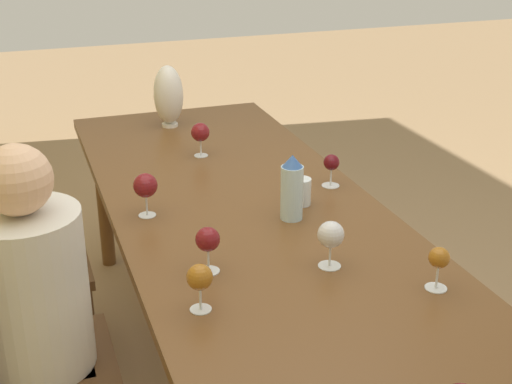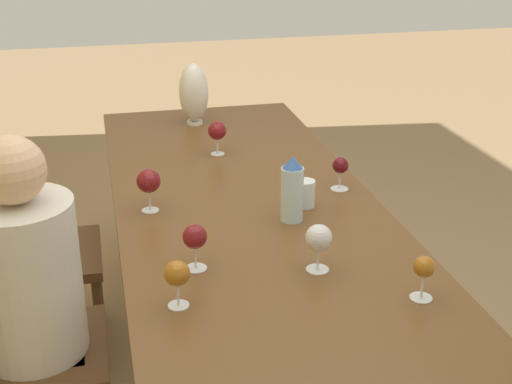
{
  "view_description": "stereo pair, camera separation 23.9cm",
  "coord_description": "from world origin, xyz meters",
  "px_view_note": "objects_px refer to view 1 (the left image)",
  "views": [
    {
      "loc": [
        -2.14,
        0.73,
        1.8
      ],
      "look_at": [
        -0.06,
        0.0,
        0.86
      ],
      "focal_mm": 50.0,
      "sensor_mm": 36.0,
      "label": 1
    },
    {
      "loc": [
        -2.21,
        0.5,
        1.8
      ],
      "look_at": [
        -0.06,
        0.0,
        0.86
      ],
      "focal_mm": 50.0,
      "sensor_mm": 36.0,
      "label": 2
    }
  ],
  "objects_px": {
    "wine_glass_0": "(331,164)",
    "wine_glass_3": "(208,240)",
    "vase": "(168,95)",
    "wine_glass_2": "(331,235)",
    "wine_glass_1": "(145,186)",
    "wine_glass_7": "(200,133)",
    "person_near": "(40,315)",
    "water_tumbler": "(301,192)",
    "chair_near": "(16,357)",
    "water_bottle": "(292,188)",
    "wine_glass_6": "(439,259)",
    "chair_far": "(10,258)",
    "wine_glass_5": "(200,278)"
  },
  "relations": [
    {
      "from": "vase",
      "to": "wine_glass_6",
      "type": "relative_size",
      "value": 2.28
    },
    {
      "from": "vase",
      "to": "chair_near",
      "type": "relative_size",
      "value": 0.32
    },
    {
      "from": "water_tumbler",
      "to": "wine_glass_3",
      "type": "relative_size",
      "value": 0.68
    },
    {
      "from": "vase",
      "to": "wine_glass_2",
      "type": "height_order",
      "value": "vase"
    },
    {
      "from": "wine_glass_1",
      "to": "wine_glass_7",
      "type": "relative_size",
      "value": 1.07
    },
    {
      "from": "wine_glass_3",
      "to": "wine_glass_7",
      "type": "distance_m",
      "value": 1.0
    },
    {
      "from": "wine_glass_3",
      "to": "wine_glass_7",
      "type": "bearing_deg",
      "value": -13.89
    },
    {
      "from": "wine_glass_0",
      "to": "wine_glass_5",
      "type": "xyz_separation_m",
      "value": [
        -0.68,
        0.69,
        0.01
      ]
    },
    {
      "from": "wine_glass_3",
      "to": "wine_glass_6",
      "type": "distance_m",
      "value": 0.65
    },
    {
      "from": "wine_glass_6",
      "to": "chair_near",
      "type": "relative_size",
      "value": 0.14
    },
    {
      "from": "chair_near",
      "to": "person_near",
      "type": "xyz_separation_m",
      "value": [
        0.0,
        -0.09,
        0.13
      ]
    },
    {
      "from": "chair_near",
      "to": "vase",
      "type": "bearing_deg",
      "value": -31.5
    },
    {
      "from": "vase",
      "to": "wine_glass_3",
      "type": "distance_m",
      "value": 1.43
    },
    {
      "from": "water_tumbler",
      "to": "person_near",
      "type": "distance_m",
      "value": 0.97
    },
    {
      "from": "wine_glass_5",
      "to": "chair_far",
      "type": "relative_size",
      "value": 0.15
    },
    {
      "from": "wine_glass_2",
      "to": "wine_glass_7",
      "type": "distance_m",
      "value": 1.06
    },
    {
      "from": "wine_glass_1",
      "to": "chair_near",
      "type": "bearing_deg",
      "value": 122.28
    },
    {
      "from": "vase",
      "to": "wine_glass_5",
      "type": "distance_m",
      "value": 1.64
    },
    {
      "from": "wine_glass_7",
      "to": "chair_near",
      "type": "relative_size",
      "value": 0.16
    },
    {
      "from": "water_bottle",
      "to": "chair_far",
      "type": "distance_m",
      "value": 1.15
    },
    {
      "from": "water_tumbler",
      "to": "chair_far",
      "type": "relative_size",
      "value": 0.11
    },
    {
      "from": "wine_glass_1",
      "to": "wine_glass_2",
      "type": "relative_size",
      "value": 1.06
    },
    {
      "from": "wine_glass_1",
      "to": "wine_glass_6",
      "type": "height_order",
      "value": "wine_glass_1"
    },
    {
      "from": "water_tumbler",
      "to": "chair_near",
      "type": "height_order",
      "value": "chair_near"
    },
    {
      "from": "vase",
      "to": "wine_glass_1",
      "type": "distance_m",
      "value": 1.02
    },
    {
      "from": "water_bottle",
      "to": "wine_glass_7",
      "type": "relative_size",
      "value": 1.59
    },
    {
      "from": "water_tumbler",
      "to": "chair_far",
      "type": "height_order",
      "value": "chair_far"
    },
    {
      "from": "wine_glass_2",
      "to": "wine_glass_6",
      "type": "height_order",
      "value": "wine_glass_2"
    },
    {
      "from": "water_bottle",
      "to": "chair_far",
      "type": "relative_size",
      "value": 0.25
    },
    {
      "from": "water_tumbler",
      "to": "wine_glass_7",
      "type": "bearing_deg",
      "value": 18.73
    },
    {
      "from": "wine_glass_6",
      "to": "chair_near",
      "type": "height_order",
      "value": "chair_near"
    },
    {
      "from": "wine_glass_3",
      "to": "wine_glass_6",
      "type": "relative_size",
      "value": 1.11
    },
    {
      "from": "water_bottle",
      "to": "wine_glass_1",
      "type": "relative_size",
      "value": 1.49
    },
    {
      "from": "wine_glass_1",
      "to": "wine_glass_7",
      "type": "height_order",
      "value": "wine_glass_1"
    },
    {
      "from": "water_tumbler",
      "to": "vase",
      "type": "height_order",
      "value": "vase"
    },
    {
      "from": "wine_glass_0",
      "to": "wine_glass_3",
      "type": "height_order",
      "value": "wine_glass_3"
    },
    {
      "from": "wine_glass_0",
      "to": "wine_glass_1",
      "type": "distance_m",
      "value": 0.71
    },
    {
      "from": "vase",
      "to": "wine_glass_6",
      "type": "distance_m",
      "value": 1.76
    },
    {
      "from": "wine_glass_5",
      "to": "wine_glass_7",
      "type": "relative_size",
      "value": 0.94
    },
    {
      "from": "wine_glass_3",
      "to": "water_bottle",
      "type": "bearing_deg",
      "value": -54.35
    },
    {
      "from": "wine_glass_6",
      "to": "water_tumbler",
      "type": "bearing_deg",
      "value": 11.29
    },
    {
      "from": "wine_glass_1",
      "to": "person_near",
      "type": "relative_size",
      "value": 0.13
    },
    {
      "from": "water_tumbler",
      "to": "wine_glass_6",
      "type": "height_order",
      "value": "wine_glass_6"
    },
    {
      "from": "wine_glass_6",
      "to": "person_near",
      "type": "relative_size",
      "value": 0.11
    },
    {
      "from": "vase",
      "to": "chair_near",
      "type": "distance_m",
      "value": 1.55
    },
    {
      "from": "wine_glass_3",
      "to": "wine_glass_7",
      "type": "relative_size",
      "value": 0.98
    },
    {
      "from": "wine_glass_3",
      "to": "wine_glass_0",
      "type": "bearing_deg",
      "value": -51.86
    },
    {
      "from": "water_bottle",
      "to": "vase",
      "type": "relative_size",
      "value": 0.79
    },
    {
      "from": "wine_glass_5",
      "to": "vase",
      "type": "bearing_deg",
      "value": -10.02
    },
    {
      "from": "water_bottle",
      "to": "wine_glass_3",
      "type": "relative_size",
      "value": 1.62
    }
  ]
}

